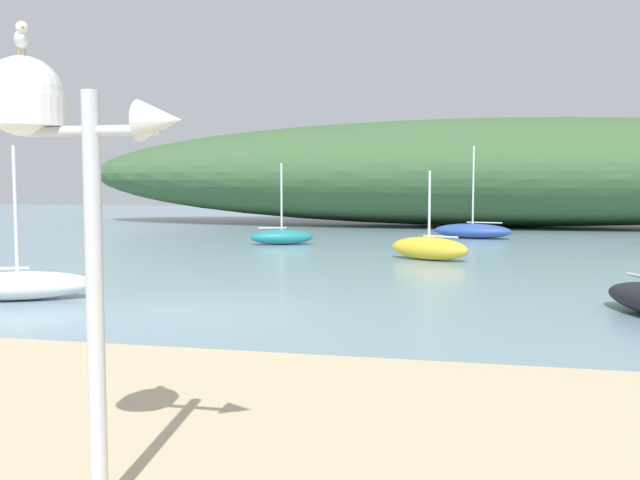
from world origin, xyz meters
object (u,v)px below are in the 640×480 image
(sailboat_mid_channel, at_px, (429,248))
(sailboat_far_left, at_px, (473,231))
(sailboat_east_reach, at_px, (18,285))
(sailboat_far_right, at_px, (282,237))
(mast_structure, at_px, (45,131))
(seagull_on_radar, at_px, (22,37))

(sailboat_mid_channel, height_order, sailboat_far_left, sailboat_far_left)
(sailboat_mid_channel, distance_m, sailboat_far_left, 9.58)
(sailboat_mid_channel, distance_m, sailboat_east_reach, 12.59)
(sailboat_mid_channel, distance_m, sailboat_far_right, 7.62)
(mast_structure, xyz_separation_m, sailboat_east_reach, (-6.60, 8.91, -2.48))
(seagull_on_radar, relative_size, sailboat_mid_channel, 0.09)
(sailboat_mid_channel, height_order, sailboat_east_reach, sailboat_east_reach)
(sailboat_mid_channel, bearing_deg, mast_structure, -93.67)
(sailboat_far_right, bearing_deg, sailboat_mid_channel, -36.38)
(sailboat_mid_channel, bearing_deg, sailboat_far_right, 143.62)
(mast_structure, xyz_separation_m, seagull_on_radar, (-0.15, -0.01, 0.63))
(mast_structure, xyz_separation_m, sailboat_far_left, (2.41, 28.29, -2.46))
(mast_structure, height_order, sailboat_east_reach, mast_structure)
(sailboat_far_right, bearing_deg, seagull_on_radar, -78.40)
(mast_structure, bearing_deg, sailboat_mid_channel, 86.33)
(seagull_on_radar, bearing_deg, mast_structure, 4.56)
(mast_structure, bearing_deg, sailboat_far_left, 85.13)
(seagull_on_radar, height_order, sailboat_mid_channel, seagull_on_radar)
(seagull_on_radar, distance_m, sailboat_east_reach, 11.45)
(sailboat_east_reach, xyz_separation_m, sailboat_far_left, (9.01, 19.38, 0.02))
(sailboat_far_right, bearing_deg, sailboat_far_left, 34.17)
(sailboat_mid_channel, bearing_deg, sailboat_east_reach, -128.34)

